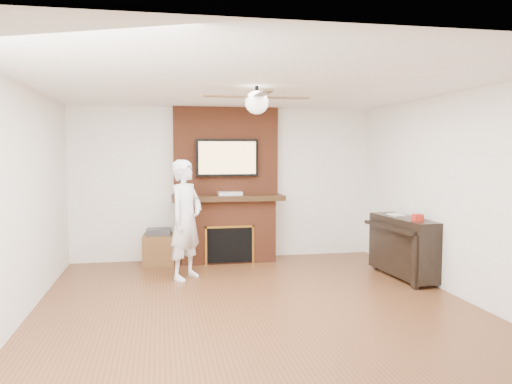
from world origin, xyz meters
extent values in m
cube|color=#563019|center=(0.00, 0.00, -0.09)|extent=(5.36, 5.86, 0.18)
cube|color=white|center=(0.00, 0.00, 2.59)|extent=(5.36, 5.86, 0.18)
cube|color=white|center=(0.00, 2.84, 1.25)|extent=(5.36, 0.18, 2.50)
cube|color=white|center=(0.00, -2.84, 1.25)|extent=(5.36, 0.18, 2.50)
cube|color=white|center=(-2.59, 0.00, 1.25)|extent=(0.18, 5.86, 2.50)
cube|color=white|center=(2.59, 0.00, 1.25)|extent=(0.18, 5.86, 2.50)
cube|color=brown|center=(0.00, 2.50, 0.50)|extent=(1.50, 0.50, 1.00)
cube|color=black|center=(0.00, 2.47, 1.04)|extent=(1.78, 0.64, 0.08)
cube|color=brown|center=(0.00, 2.65, 1.79)|extent=(1.70, 0.20, 1.42)
cube|color=black|center=(0.00, 2.25, 0.31)|extent=(0.70, 0.06, 0.55)
cube|color=#BF8C2D|center=(0.00, 2.24, 0.60)|extent=(0.78, 0.02, 0.03)
cube|color=#BF8C2D|center=(-0.38, 2.24, 0.31)|extent=(0.03, 0.02, 0.61)
cube|color=#BF8C2D|center=(0.38, 2.24, 0.31)|extent=(0.03, 0.02, 0.61)
cube|color=black|center=(0.00, 2.50, 1.68)|extent=(1.00, 0.07, 0.60)
cube|color=#F1C67F|center=(0.00, 2.47, 1.68)|extent=(0.92, 0.01, 0.52)
cylinder|color=black|center=(0.00, 0.00, 2.43)|extent=(0.04, 0.04, 0.14)
sphere|color=white|center=(0.00, 0.00, 2.32)|extent=(0.26, 0.26, 0.26)
cube|color=black|center=(0.33, 0.00, 2.38)|extent=(0.55, 0.11, 0.01)
cube|color=black|center=(0.00, 0.33, 2.38)|extent=(0.11, 0.55, 0.01)
cube|color=black|center=(-0.33, 0.00, 2.38)|extent=(0.55, 0.11, 0.01)
cube|color=black|center=(0.00, -0.33, 2.38)|extent=(0.11, 0.55, 0.01)
imported|color=white|center=(-0.72, 1.47, 0.83)|extent=(0.70, 0.73, 1.67)
cube|color=brown|center=(-1.10, 2.48, 0.23)|extent=(0.51, 0.51, 0.47)
cube|color=#323235|center=(-1.10, 2.48, 0.51)|extent=(0.39, 0.32, 0.09)
cube|color=black|center=(2.30, 0.94, 0.45)|extent=(0.49, 1.34, 0.81)
cube|color=black|center=(2.16, 0.35, 0.35)|extent=(0.06, 0.10, 0.71)
cube|color=black|center=(2.16, 1.52, 0.35)|extent=(0.06, 0.10, 0.71)
cube|color=black|center=(2.08, 0.94, 0.73)|extent=(0.24, 1.22, 0.05)
cube|color=silver|center=(2.30, 1.19, 0.86)|extent=(0.18, 0.25, 0.01)
cube|color=red|center=(2.30, 0.58, 0.90)|extent=(0.12, 0.12, 0.09)
cube|color=silver|center=(0.04, 2.45, 1.11)|extent=(0.39, 0.23, 0.05)
cylinder|color=orange|center=(-0.24, 2.35, 0.06)|extent=(0.07, 0.07, 0.11)
cylinder|color=#2C6F2E|center=(-0.11, 2.35, 0.04)|extent=(0.07, 0.07, 0.09)
cylinder|color=beige|center=(0.10, 2.35, 0.06)|extent=(0.08, 0.08, 0.12)
cylinder|color=#2D4F89|center=(0.16, 2.34, 0.04)|extent=(0.06, 0.06, 0.08)
camera|label=1|loc=(-1.07, -5.48, 1.77)|focal=35.00mm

